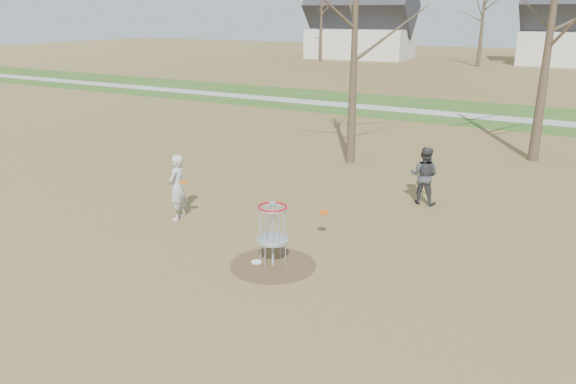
# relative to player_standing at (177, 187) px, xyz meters

# --- Properties ---
(ground) EXTENTS (160.00, 160.00, 0.00)m
(ground) POSITION_rel_player_standing_xyz_m (3.51, -1.17, -0.83)
(ground) COLOR brown
(ground) RESTS_ON ground
(green_band) EXTENTS (160.00, 8.00, 0.01)m
(green_band) POSITION_rel_player_standing_xyz_m (3.51, 19.83, -0.83)
(green_band) COLOR #2D5119
(green_band) RESTS_ON ground
(footpath) EXTENTS (160.00, 1.50, 0.01)m
(footpath) POSITION_rel_player_standing_xyz_m (3.51, 18.83, -0.82)
(footpath) COLOR #9E9E99
(footpath) RESTS_ON green_band
(dirt_circle) EXTENTS (1.80, 1.80, 0.01)m
(dirt_circle) POSITION_rel_player_standing_xyz_m (3.51, -1.17, -0.83)
(dirt_circle) COLOR #47331E
(dirt_circle) RESTS_ON ground
(player_standing) EXTENTS (0.52, 0.68, 1.67)m
(player_standing) POSITION_rel_player_standing_xyz_m (0.00, 0.00, 0.00)
(player_standing) COLOR #B8B8B8
(player_standing) RESTS_ON ground
(player_throwing) EXTENTS (0.77, 0.60, 1.58)m
(player_throwing) POSITION_rel_player_standing_xyz_m (5.00, 4.28, -0.04)
(player_throwing) COLOR #36373B
(player_throwing) RESTS_ON ground
(disc_grounded) EXTENTS (0.22, 0.22, 0.02)m
(disc_grounded) POSITION_rel_player_standing_xyz_m (3.15, -1.24, -0.81)
(disc_grounded) COLOR white
(disc_grounded) RESTS_ON dirt_circle
(discs_in_play) EXTENTS (3.73, 0.85, 0.38)m
(discs_in_play) POSITION_rel_player_standing_xyz_m (2.19, 0.18, 0.04)
(discs_in_play) COLOR #DC550B
(discs_in_play) RESTS_ON ground
(disc_golf_basket) EXTENTS (0.64, 0.64, 1.35)m
(disc_golf_basket) POSITION_rel_player_standing_xyz_m (3.51, -1.17, 0.08)
(disc_golf_basket) COLOR #9EA3AD
(disc_golf_basket) RESTS_ON ground
(bare_trees) EXTENTS (52.62, 44.98, 9.00)m
(bare_trees) POSITION_rel_player_standing_xyz_m (5.28, 34.62, 4.51)
(bare_trees) COLOR #382B1E
(bare_trees) RESTS_ON ground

